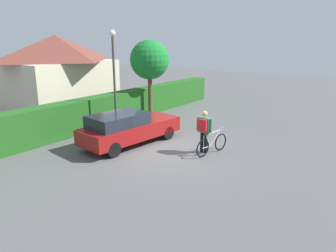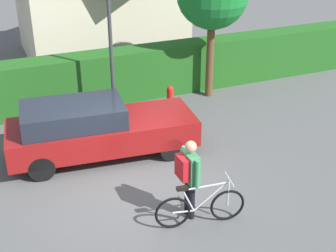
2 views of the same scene
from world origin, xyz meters
The scene contains 9 objects.
ground_plane centered at (0.00, 0.00, 0.00)m, with size 60.00×60.00×0.00m, color #555555.
hedge_row centered at (0.00, 4.71, 0.77)m, with size 20.92×0.90×1.54m, color #215A1C.
house_distant centered at (1.98, 9.52, 2.29)m, with size 6.00×4.88×4.49m.
parked_car_near centered at (-0.39, 1.60, 0.74)m, with size 4.56×2.07×1.41m.
bicycle centered at (0.74, -1.73, 0.38)m, with size 1.75×0.53×0.95m.
person_rider centered at (0.63, -1.41, 1.01)m, with size 0.35×0.67×1.66m.
street_lamp centered at (0.58, 3.27, 2.97)m, with size 0.28×0.28×4.66m.
tree_kerbside centered at (3.85, 3.90, 3.16)m, with size 2.11×2.11×4.24m.
fire_hydrant centered at (2.24, 3.22, 0.41)m, with size 0.20×0.20×0.81m.
Camera 1 is at (-9.57, -7.25, 4.32)m, focal length 34.03 mm.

